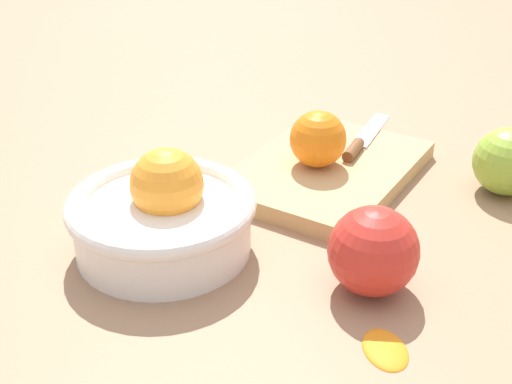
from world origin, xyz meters
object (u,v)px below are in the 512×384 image
apple_front_left (373,251)px  apple_front_right (508,161)px  bowl (163,215)px  cutting_board (327,171)px  orange_on_board (318,139)px  knife (361,141)px

apple_front_left → apple_front_right: bearing=0.8°
bowl → cutting_board: size_ratio=0.75×
bowl → orange_on_board: 0.22m
knife → apple_front_right: size_ratio=1.96×
cutting_board → orange_on_board: 0.05m
cutting_board → knife: size_ratio=1.63×
knife → apple_front_right: (0.05, -0.17, 0.01)m
orange_on_board → knife: size_ratio=0.44×
bowl → cutting_board: (0.23, -0.02, -0.03)m
bowl → cutting_board: bearing=-4.4°
cutting_board → apple_front_right: apple_front_right is taller
apple_front_right → apple_front_left: 0.26m
apple_front_right → knife: bearing=106.5°
orange_on_board → apple_front_right: size_ratio=0.85×
cutting_board → apple_front_left: bearing=-129.5°
cutting_board → orange_on_board: bearing=151.5°
bowl → apple_front_right: (0.35, -0.18, -0.00)m
orange_on_board → apple_front_left: bearing=-125.9°
orange_on_board → apple_front_right: 0.21m
bowl → apple_front_right: size_ratio=2.39×
orange_on_board → knife: orange_on_board is taller
bowl → apple_front_left: size_ratio=2.25×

